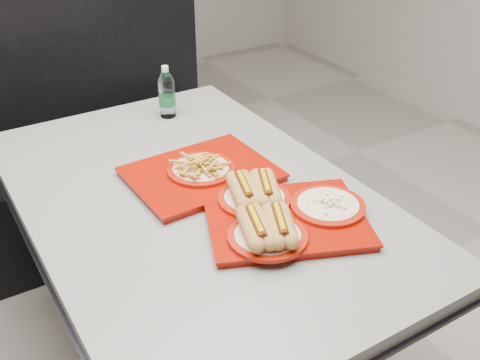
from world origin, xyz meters
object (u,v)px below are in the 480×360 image
tray_near (279,213)px  tray_far (201,171)px  water_bottle (167,95)px  diner_table (195,238)px  booth_bench (86,148)px

tray_near → tray_far: tray_near is taller
tray_near → water_bottle: 0.77m
diner_table → water_bottle: 0.60m
tray_near → water_bottle: water_bottle is taller
tray_near → tray_far: bearing=101.2°
tray_near → water_bottle: bearing=86.6°
diner_table → booth_bench: 1.11m
booth_bench → tray_near: size_ratio=2.69×
tray_far → water_bottle: (0.11, 0.46, 0.06)m
tray_near → water_bottle: (0.05, 0.77, 0.05)m
diner_table → tray_far: size_ratio=3.33×
diner_table → tray_near: size_ratio=2.83×
diner_table → booth_bench: (0.00, 1.09, -0.18)m
booth_bench → tray_far: 1.10m
tray_near → booth_bench: bearing=95.2°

